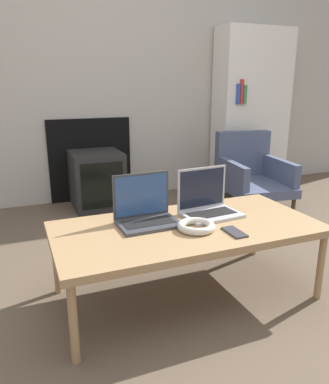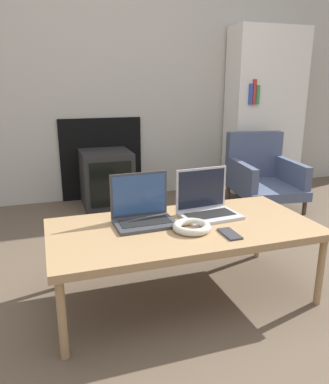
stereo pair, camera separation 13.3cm
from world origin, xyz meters
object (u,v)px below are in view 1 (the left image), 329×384
at_px(phone, 234,232).
at_px(tv, 97,179).
at_px(laptop_left, 146,212).
at_px(headphones, 196,226).
at_px(armchair, 250,172).
at_px(laptop_right, 208,204).

xyz_separation_m(phone, tv, (-0.26, 1.82, -0.15)).
distance_m(phone, tv, 1.85).
relative_size(laptop_left, headphones, 1.66).
bearing_deg(tv, armchair, -17.10).
height_order(laptop_right, phone, laptop_right).
distance_m(laptop_right, tv, 1.57).
distance_m(laptop_right, headphones, 0.25).
height_order(laptop_left, laptop_right, same).
relative_size(headphones, armchair, 0.25).
bearing_deg(laptop_left, laptop_right, -1.69).
xyz_separation_m(headphones, armchair, (1.22, 1.30, -0.12)).
relative_size(phone, tv, 0.28).
relative_size(tv, armchair, 0.67).
relative_size(headphones, tv, 0.37).
bearing_deg(headphones, laptop_left, 136.45).
distance_m(laptop_right, phone, 0.29).
height_order(laptop_right, headphones, laptop_right).
bearing_deg(headphones, laptop_right, 48.88).
distance_m(headphones, phone, 0.18).
bearing_deg(tv, phone, -81.72).
xyz_separation_m(laptop_left, laptop_right, (0.35, -0.00, 0.00)).
bearing_deg(laptop_left, phone, -41.83).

